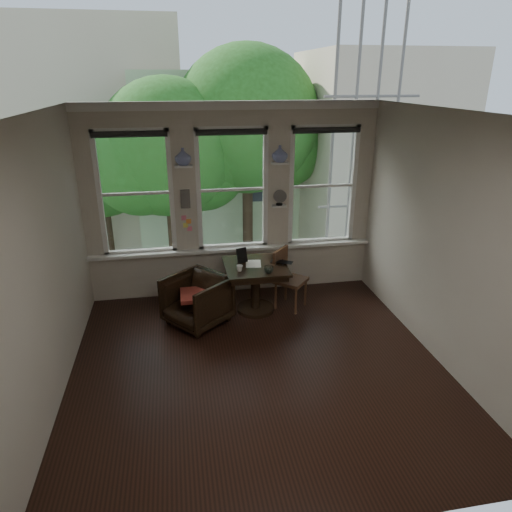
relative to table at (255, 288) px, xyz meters
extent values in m
plane|color=black|center=(-0.22, -1.43, -0.38)|extent=(4.50, 4.50, 0.00)
plane|color=silver|center=(-0.22, -1.43, 2.62)|extent=(4.50, 4.50, 0.00)
plane|color=beige|center=(-0.22, 0.82, 1.12)|extent=(4.50, 0.00, 4.50)
plane|color=beige|center=(-0.22, -3.68, 1.12)|extent=(4.50, 0.00, 4.50)
plane|color=beige|center=(-2.47, -1.43, 1.12)|extent=(0.00, 4.50, 4.50)
plane|color=beige|center=(2.03, -1.43, 1.12)|extent=(0.00, 4.50, 4.50)
cube|color=white|center=(-0.95, 0.72, 1.73)|extent=(0.26, 0.16, 0.03)
cube|color=white|center=(0.50, 0.72, 1.73)|extent=(0.26, 0.16, 0.03)
cube|color=#59544F|center=(-0.95, 0.75, 1.23)|extent=(0.14, 0.06, 0.28)
imported|color=silver|center=(-0.95, 0.72, 1.86)|extent=(0.24, 0.24, 0.25)
imported|color=silver|center=(0.50, 0.72, 1.86)|extent=(0.24, 0.24, 0.25)
imported|color=black|center=(-0.89, -0.23, -0.01)|extent=(1.10, 1.10, 0.72)
cube|color=maroon|center=(-0.89, -0.23, 0.08)|extent=(0.45, 0.45, 0.06)
imported|color=black|center=(0.37, -0.04, 0.39)|extent=(0.39, 0.35, 0.03)
imported|color=white|center=(-0.26, -0.18, 0.42)|extent=(0.11, 0.11, 0.09)
imported|color=white|center=(0.13, -0.32, 0.43)|extent=(0.14, 0.14, 0.10)
cube|color=black|center=(-0.18, 0.15, 0.48)|extent=(0.18, 0.12, 0.22)
cube|color=silver|center=(-0.02, 0.05, 0.38)|extent=(0.26, 0.33, 0.00)
camera|label=1|loc=(-1.08, -6.08, 2.96)|focal=32.00mm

